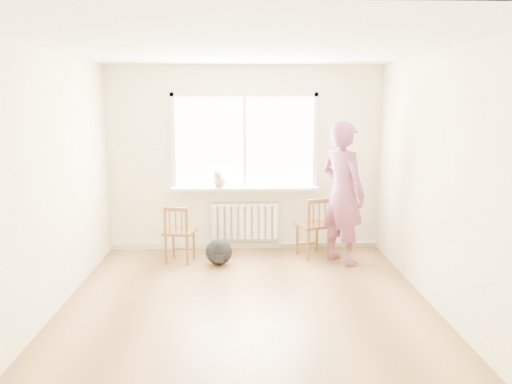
{
  "coord_description": "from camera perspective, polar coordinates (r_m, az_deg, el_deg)",
  "views": [
    {
      "loc": [
        -0.07,
        -5.04,
        2.16
      ],
      "look_at": [
        0.13,
        1.2,
        1.04
      ],
      "focal_mm": 35.0,
      "sensor_mm": 36.0,
      "label": 1
    }
  ],
  "objects": [
    {
      "name": "heating_pipe",
      "position": [
        7.63,
        8.21,
        -5.77
      ],
      "size": [
        1.4,
        0.04,
        0.04
      ],
      "primitive_type": "cylinder",
      "rotation": [
        0.0,
        1.57,
        0.0
      ],
      "color": "silver",
      "rests_on": "back_wall"
    },
    {
      "name": "cat",
      "position": [
        7.18,
        -4.19,
        1.4
      ],
      "size": [
        0.25,
        0.44,
        0.3
      ],
      "rotation": [
        0.0,
        0.0,
        -0.19
      ],
      "color": "beige",
      "rests_on": "windowsill"
    },
    {
      "name": "person",
      "position": [
        6.79,
        9.89,
        -0.15
      ],
      "size": [
        0.78,
        0.84,
        1.93
      ],
      "primitive_type": "imported",
      "rotation": [
        0.0,
        0.0,
        2.19
      ],
      "color": "#B53C70",
      "rests_on": "floor"
    },
    {
      "name": "chair_right",
      "position": [
        7.08,
        6.73,
        -4.03
      ],
      "size": [
        0.54,
        0.53,
        0.86
      ],
      "rotation": [
        0.0,
        0.0,
        3.51
      ],
      "color": "brown",
      "rests_on": "floor"
    },
    {
      "name": "baseboard",
      "position": [
        7.57,
        -1.27,
        -6.11
      ],
      "size": [
        4.0,
        0.03,
        0.08
      ],
      "primitive_type": "cube",
      "color": "beige",
      "rests_on": "ground"
    },
    {
      "name": "ceiling",
      "position": [
        5.07,
        -1.12,
        16.28
      ],
      "size": [
        4.5,
        4.5,
        0.0
      ],
      "primitive_type": "plane",
      "rotation": [
        3.14,
        0.0,
        0.0
      ],
      "color": "white",
      "rests_on": "back_wall"
    },
    {
      "name": "windowsill",
      "position": [
        7.28,
        -1.29,
        0.42
      ],
      "size": [
        2.15,
        0.22,
        0.04
      ],
      "primitive_type": "cube",
      "color": "white",
      "rests_on": "back_wall"
    },
    {
      "name": "back_wall",
      "position": [
        7.33,
        -1.31,
        3.8
      ],
      "size": [
        4.0,
        0.01,
        2.7
      ],
      "primitive_type": "cube",
      "color": "#F2E9C1",
      "rests_on": "ground"
    },
    {
      "name": "floor",
      "position": [
        5.48,
        -1.02,
        -13.06
      ],
      "size": [
        4.5,
        4.5,
        0.0
      ],
      "primitive_type": "plane",
      "color": "#9E7240",
      "rests_on": "ground"
    },
    {
      "name": "backpack",
      "position": [
        6.79,
        -4.26,
        -6.84
      ],
      "size": [
        0.42,
        0.37,
        0.36
      ],
      "primitive_type": "ellipsoid",
      "rotation": [
        0.0,
        0.0,
        0.33
      ],
      "color": "black",
      "rests_on": "floor"
    },
    {
      "name": "window",
      "position": [
        7.28,
        -1.32,
        6.22
      ],
      "size": [
        2.12,
        0.05,
        1.42
      ],
      "color": "white",
      "rests_on": "back_wall"
    },
    {
      "name": "radiator",
      "position": [
        7.4,
        -1.27,
        -3.31
      ],
      "size": [
        1.0,
        0.12,
        0.55
      ],
      "color": "white",
      "rests_on": "back_wall"
    },
    {
      "name": "chair_left",
      "position": [
        6.88,
        -8.83,
        -4.78
      ],
      "size": [
        0.46,
        0.45,
        0.8
      ],
      "rotation": [
        0.0,
        0.0,
        2.93
      ],
      "color": "brown",
      "rests_on": "floor"
    }
  ]
}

